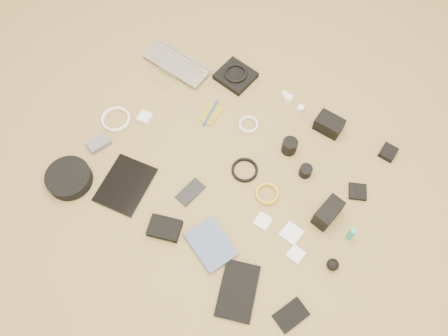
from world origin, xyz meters
The scene contains 33 objects.
laptop centered at (-0.52, 0.34, 0.01)m, with size 0.36×0.25×0.03m, color #B8B8BD.
headphone_pouch centered at (-0.21, 0.48, 0.02)m, with size 0.18×0.17×0.03m, color black.
headphones centered at (-0.21, 0.48, 0.04)m, with size 0.12×0.12×0.02m, color black.
charger_a centered at (0.09, 0.49, 0.02)m, with size 0.03×0.03×0.03m, color white.
charger_b centered at (0.06, 0.50, 0.01)m, with size 0.03×0.03×0.02m, color white.
charger_c centered at (0.17, 0.46, 0.01)m, with size 0.03×0.03×0.03m, color white.
charger_d centered at (0.08, 0.48, 0.01)m, with size 0.03×0.03×0.03m, color white.
dslr_camera centered at (0.33, 0.43, 0.04)m, with size 0.13×0.09×0.07m, color black.
lens_pouch centered at (0.63, 0.45, 0.01)m, with size 0.07×0.08×0.03m, color black.
notebook_olive centered at (-0.21, 0.22, 0.00)m, with size 0.08×0.12×0.01m, color olive.
pen_blue centered at (-0.21, 0.22, 0.01)m, with size 0.01×0.01×0.16m, color #123B9A.
cable_white_a centered at (-0.01, 0.25, 0.01)m, with size 0.10×0.10×0.01m, color white.
lens_a centered at (0.22, 0.23, 0.04)m, with size 0.07×0.07×0.08m, color black.
lens_b centered at (0.34, 0.16, 0.03)m, with size 0.06×0.06×0.05m, color black.
card_reader centered at (0.59, 0.19, 0.01)m, with size 0.08×0.08×0.02m, color black.
power_brick centered at (-0.47, 0.03, 0.01)m, with size 0.06×0.06×0.03m, color white.
cable_white_b centered at (-0.59, -0.05, 0.01)m, with size 0.14×0.14×0.01m, color white.
cable_black centered at (0.09, 0.03, 0.01)m, with size 0.12×0.12×0.01m, color black.
cable_yellow centered at (0.24, -0.03, 0.01)m, with size 0.11×0.11×0.01m, color gold.
flash centered at (0.51, 0.01, 0.05)m, with size 0.07×0.13×0.10m, color black.
lens_cleaner centered at (0.63, -0.03, 0.04)m, with size 0.03×0.03×0.09m, color teal.
battery_charger centered at (-0.58, -0.20, 0.01)m, with size 0.07×0.10×0.03m, color #56575B.
tablet centered at (-0.34, -0.31, 0.01)m, with size 0.20×0.26×0.01m, color black.
phone centered at (-0.07, -0.19, 0.01)m, with size 0.07×0.13×0.01m, color black.
filter_case_left centered at (0.28, -0.15, 0.00)m, with size 0.07×0.07×0.01m, color silver.
filter_case_mid centered at (0.41, -0.14, 0.01)m, with size 0.08×0.08×0.01m, color silver.
filter_case_right centered at (0.47, -0.21, 0.00)m, with size 0.06×0.06×0.01m, color silver.
air_blower centered at (0.62, -0.18, 0.03)m, with size 0.05×0.05×0.05m, color black.
headphone_case centered at (-0.57, -0.42, 0.03)m, with size 0.20×0.20×0.06m, color black.
drive_case centered at (-0.07, -0.39, 0.02)m, with size 0.14×0.10×0.03m, color black.
paperback centered at (0.11, -0.42, 0.01)m, with size 0.15×0.20×0.02m, color #445573.
notebook_black_a centered at (0.33, -0.46, 0.01)m, with size 0.15×0.24×0.02m, color black.
notebook_black_b centered at (0.56, -0.44, 0.01)m, with size 0.09×0.13×0.01m, color black.
Camera 1 is at (0.46, -0.79, 1.82)m, focal length 35.00 mm.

